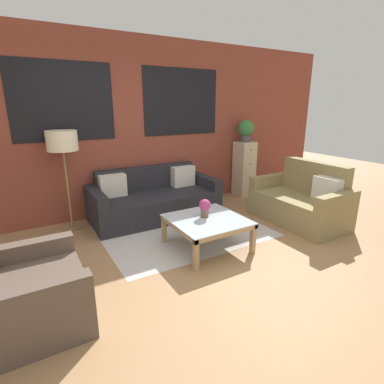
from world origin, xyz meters
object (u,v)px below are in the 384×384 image
coffee_table (207,223)px  floor_lamp (62,145)px  armchair_corner (28,293)px  drawer_cabinet (244,169)px  couch_dark (154,200)px  potted_plant (246,130)px  flower_vase (205,207)px  settee_vintage (301,202)px

coffee_table → floor_lamp: floor_lamp is taller
armchair_corner → drawer_cabinet: (3.93, 2.00, 0.25)m
couch_dark → floor_lamp: size_ratio=1.40×
coffee_table → potted_plant: potted_plant is taller
floor_lamp → flower_vase: bearing=-46.0°
floor_lamp → flower_vase: 2.13m
armchair_corner → couch_dark: bearing=43.0°
flower_vase → couch_dark: bearing=96.1°
couch_dark → floor_lamp: bearing=172.8°
coffee_table → couch_dark: bearing=95.4°
armchair_corner → floor_lamp: size_ratio=0.66×
coffee_table → floor_lamp: bearing=132.4°
armchair_corner → flower_vase: armchair_corner is taller
armchair_corner → potted_plant: (3.93, 2.00, 1.02)m
coffee_table → potted_plant: 2.67m
couch_dark → settee_vintage: settee_vintage is taller
settee_vintage → armchair_corner: 3.78m
potted_plant → armchair_corner: bearing=-153.1°
couch_dark → flower_vase: (0.14, -1.28, 0.25)m
potted_plant → flower_vase: size_ratio=1.78×
armchair_corner → potted_plant: 4.53m
potted_plant → couch_dark: bearing=-173.4°
coffee_table → settee_vintage: bearing=0.2°
flower_vase → settee_vintage: bearing=-2.1°
drawer_cabinet → potted_plant: size_ratio=2.57×
floor_lamp → potted_plant: size_ratio=3.46×
couch_dark → flower_vase: couch_dark is taller
couch_dark → coffee_table: (0.13, -1.35, 0.06)m
couch_dark → armchair_corner: armchair_corner is taller
couch_dark → flower_vase: bearing=-83.9°
coffee_table → floor_lamp: (-1.38, 1.51, 0.90)m
armchair_corner → flower_vase: (2.03, 0.48, 0.25)m
coffee_table → drawer_cabinet: 2.50m
settee_vintage → flower_vase: 1.75m
armchair_corner → drawer_cabinet: 4.42m
armchair_corner → floor_lamp: 2.24m
floor_lamp → potted_plant: (3.30, 0.08, 0.06)m
settee_vintage → potted_plant: 1.88m
floor_lamp → flower_vase: (1.39, -1.44, -0.71)m
couch_dark → settee_vintage: bearing=-35.8°
potted_plant → flower_vase: (-1.91, -1.52, -0.77)m
settee_vintage → drawer_cabinet: drawer_cabinet is taller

